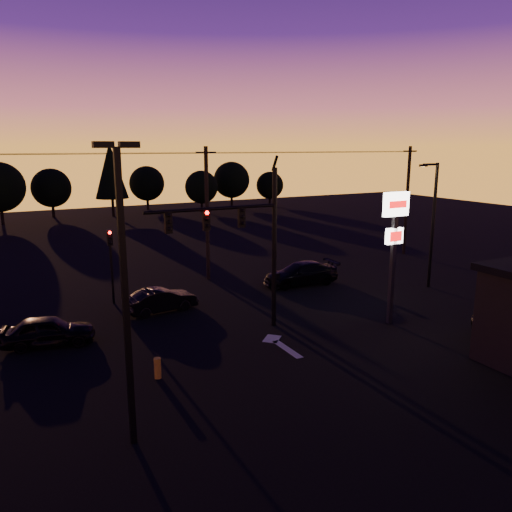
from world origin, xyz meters
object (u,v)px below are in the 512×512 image
(secondary_signal, at_px, (111,256))
(parking_lot_light, at_px, (124,279))
(pylon_sign, at_px, (395,230))
(bollard, at_px, (158,368))
(car_mid, at_px, (161,300))
(car_left, at_px, (49,331))
(streetlight, at_px, (432,220))
(traffic_signal_mast, at_px, (245,233))
(car_right, at_px, (301,273))

(secondary_signal, distance_m, parking_lot_light, 14.90)
(parking_lot_light, relative_size, pylon_sign, 1.34)
(bollard, xyz_separation_m, car_mid, (2.59, 7.90, 0.23))
(car_left, xyz_separation_m, car_mid, (6.04, 2.28, -0.04))
(secondary_signal, bearing_deg, parking_lot_light, -99.79)
(streetlight, bearing_deg, secondary_signal, 162.44)
(streetlight, relative_size, car_mid, 2.01)
(secondary_signal, xyz_separation_m, parking_lot_light, (-2.50, -14.49, 2.41))
(traffic_signal_mast, distance_m, parking_lot_light, 10.19)
(bollard, bearing_deg, car_right, 35.81)
(pylon_sign, bearing_deg, car_mid, 143.64)
(secondary_signal, relative_size, car_mid, 1.09)
(bollard, bearing_deg, pylon_sign, 2.63)
(streetlight, distance_m, car_left, 23.23)
(traffic_signal_mast, xyz_separation_m, car_mid, (-2.85, 4.83, -4.28))
(car_mid, bearing_deg, bollard, 154.67)
(streetlight, bearing_deg, car_mid, 168.84)
(bollard, bearing_deg, traffic_signal_mast, 29.43)
(car_left, distance_m, car_mid, 6.46)
(pylon_sign, bearing_deg, traffic_signal_mast, 160.64)
(secondary_signal, distance_m, car_left, 6.71)
(traffic_signal_mast, relative_size, car_right, 1.69)
(car_right, bearing_deg, traffic_signal_mast, -45.11)
(car_left, bearing_deg, bollard, -137.03)
(car_left, bearing_deg, car_right, -66.60)
(bollard, height_order, car_left, car_left)
(pylon_sign, bearing_deg, car_left, 162.49)
(secondary_signal, relative_size, streetlight, 0.54)
(traffic_signal_mast, bearing_deg, bollard, -150.57)
(streetlight, relative_size, car_right, 1.58)
(streetlight, bearing_deg, car_left, 177.39)
(traffic_signal_mast, xyz_separation_m, parking_lot_light, (-7.40, -6.99, 0.33))
(car_right, bearing_deg, car_left, -73.26)
(parking_lot_light, distance_m, pylon_sign, 15.19)
(traffic_signal_mast, bearing_deg, parking_lot_light, -136.63)
(parking_lot_light, xyz_separation_m, car_left, (-1.49, 9.54, -4.58))
(bollard, bearing_deg, car_mid, 71.86)
(secondary_signal, relative_size, car_right, 0.86)
(parking_lot_light, distance_m, bollard, 6.54)
(parking_lot_light, bearing_deg, traffic_signal_mast, 43.37)
(streetlight, xyz_separation_m, car_left, (-22.90, 1.04, -3.73))
(parking_lot_light, xyz_separation_m, pylon_sign, (14.50, 4.50, -0.36))
(streetlight, distance_m, car_mid, 17.59)
(pylon_sign, distance_m, car_mid, 13.07)
(car_right, bearing_deg, streetlight, 62.37)
(parking_lot_light, distance_m, car_left, 10.69)
(pylon_sign, height_order, car_right, pylon_sign)
(streetlight, bearing_deg, parking_lot_light, -158.35)
(secondary_signal, height_order, car_left, secondary_signal)
(pylon_sign, height_order, bollard, pylon_sign)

